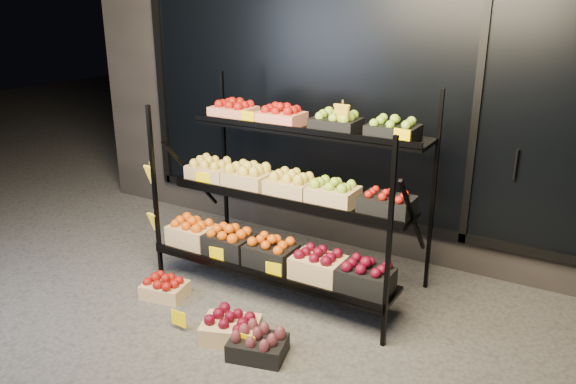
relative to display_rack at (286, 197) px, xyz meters
The scene contains 8 objects.
ground 0.99m from the display_rack, 88.99° to the right, with size 24.00×24.00×0.00m, color #514F4C.
building 2.21m from the display_rack, 89.69° to the left, with size 6.00×2.08×3.50m.
display_rack is the anchor object (origin of this frame).
tag_floor_a 1.27m from the display_rack, 107.20° to the right, with size 0.13×0.01×0.12m, color #F5CA00.
tag_floor_b 1.27m from the display_rack, 73.94° to the right, with size 0.13×0.01×0.12m, color #F5CA00.
floor_crate_left 1.22m from the display_rack, 137.47° to the right, with size 0.39×0.31×0.18m.
floor_crate_midright 1.13m from the display_rack, 85.20° to the right, with size 0.48×0.42×0.20m.
floor_crate_right 1.24m from the display_rack, 69.96° to the right, with size 0.43×0.36×0.19m.
Camera 1 is at (2.15, -3.05, 2.29)m, focal length 35.00 mm.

